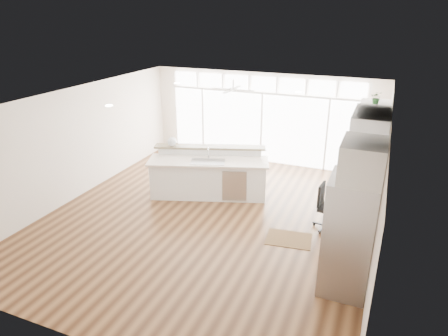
% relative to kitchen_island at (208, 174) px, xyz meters
% --- Properties ---
extents(floor, '(7.00, 8.00, 0.02)m').
position_rel_kitchen_island_xyz_m(floor, '(0.46, -1.03, -0.59)').
color(floor, '#452815').
rests_on(floor, ground).
extents(ceiling, '(7.00, 8.00, 0.02)m').
position_rel_kitchen_island_xyz_m(ceiling, '(0.46, -1.03, 2.12)').
color(ceiling, white).
rests_on(ceiling, wall_back).
extents(wall_back, '(7.00, 0.04, 2.70)m').
position_rel_kitchen_island_xyz_m(wall_back, '(0.46, 2.97, 0.77)').
color(wall_back, silver).
rests_on(wall_back, floor).
extents(wall_front, '(7.00, 0.04, 2.70)m').
position_rel_kitchen_island_xyz_m(wall_front, '(0.46, -5.03, 0.77)').
color(wall_front, silver).
rests_on(wall_front, floor).
extents(wall_left, '(0.04, 8.00, 2.70)m').
position_rel_kitchen_island_xyz_m(wall_left, '(-3.04, -1.03, 0.77)').
color(wall_left, silver).
rests_on(wall_left, floor).
extents(wall_right, '(0.04, 8.00, 2.70)m').
position_rel_kitchen_island_xyz_m(wall_right, '(3.96, -1.03, 0.77)').
color(wall_right, silver).
rests_on(wall_right, floor).
extents(glass_wall, '(5.80, 0.06, 2.08)m').
position_rel_kitchen_island_xyz_m(glass_wall, '(0.46, 2.91, 0.47)').
color(glass_wall, white).
rests_on(glass_wall, wall_back).
extents(transom_row, '(5.90, 0.06, 0.40)m').
position_rel_kitchen_island_xyz_m(transom_row, '(0.46, 2.91, 1.80)').
color(transom_row, white).
rests_on(transom_row, wall_back).
extents(desk_window, '(0.04, 0.85, 0.85)m').
position_rel_kitchen_island_xyz_m(desk_window, '(3.92, -0.73, 0.97)').
color(desk_window, white).
rests_on(desk_window, wall_right).
extents(ceiling_fan, '(1.16, 1.16, 0.32)m').
position_rel_kitchen_island_xyz_m(ceiling_fan, '(-0.04, 1.77, 1.90)').
color(ceiling_fan, white).
rests_on(ceiling_fan, ceiling).
extents(recessed_lights, '(3.40, 3.00, 0.02)m').
position_rel_kitchen_island_xyz_m(recessed_lights, '(0.46, -0.83, 2.10)').
color(recessed_lights, silver).
rests_on(recessed_lights, ceiling).
extents(oven_cabinet, '(0.64, 1.20, 2.50)m').
position_rel_kitchen_island_xyz_m(oven_cabinet, '(3.63, 0.77, 0.67)').
color(oven_cabinet, white).
rests_on(oven_cabinet, floor).
extents(desk_nook, '(0.72, 1.30, 0.76)m').
position_rel_kitchen_island_xyz_m(desk_nook, '(3.59, -0.73, -0.20)').
color(desk_nook, white).
rests_on(desk_nook, floor).
extents(upper_cabinets, '(0.64, 1.30, 0.64)m').
position_rel_kitchen_island_xyz_m(upper_cabinets, '(3.63, -0.73, 1.77)').
color(upper_cabinets, white).
rests_on(upper_cabinets, wall_right).
extents(refrigerator, '(0.76, 0.90, 2.00)m').
position_rel_kitchen_island_xyz_m(refrigerator, '(3.57, -2.38, 0.42)').
color(refrigerator, '#AAAAAE').
rests_on(refrigerator, floor).
extents(fridge_cabinet, '(0.64, 0.90, 0.60)m').
position_rel_kitchen_island_xyz_m(fridge_cabinet, '(3.63, -2.38, 1.72)').
color(fridge_cabinet, white).
rests_on(fridge_cabinet, wall_right).
extents(framed_photos, '(0.06, 0.22, 0.80)m').
position_rel_kitchen_island_xyz_m(framed_photos, '(3.92, -0.11, 0.82)').
color(framed_photos, black).
rests_on(framed_photos, wall_right).
extents(kitchen_island, '(3.14, 1.99, 1.17)m').
position_rel_kitchen_island_xyz_m(kitchen_island, '(0.00, 0.00, 0.00)').
color(kitchen_island, white).
rests_on(kitchen_island, floor).
extents(rug, '(0.99, 0.77, 0.01)m').
position_rel_kitchen_island_xyz_m(rug, '(2.38, -1.26, -0.58)').
color(rug, '#3A2412').
rests_on(rug, floor).
extents(office_chair, '(0.57, 0.54, 1.01)m').
position_rel_kitchen_island_xyz_m(office_chair, '(3.05, -0.54, -0.08)').
color(office_chair, black).
rests_on(office_chair, floor).
extents(fishbowl, '(0.30, 0.30, 0.23)m').
position_rel_kitchen_island_xyz_m(fishbowl, '(-1.03, 0.07, 0.70)').
color(fishbowl, silver).
rests_on(fishbowl, kitchen_island).
extents(monitor, '(0.13, 0.48, 0.40)m').
position_rel_kitchen_island_xyz_m(monitor, '(3.51, -0.73, 0.38)').
color(monitor, black).
rests_on(monitor, desk_nook).
extents(keyboard, '(0.18, 0.34, 0.02)m').
position_rel_kitchen_island_xyz_m(keyboard, '(3.34, -0.73, 0.19)').
color(keyboard, silver).
rests_on(keyboard, desk_nook).
extents(potted_plant, '(0.25, 0.28, 0.21)m').
position_rel_kitchen_island_xyz_m(potted_plant, '(3.63, 0.77, 2.02)').
color(potted_plant, '#2C632A').
rests_on(potted_plant, oven_cabinet).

